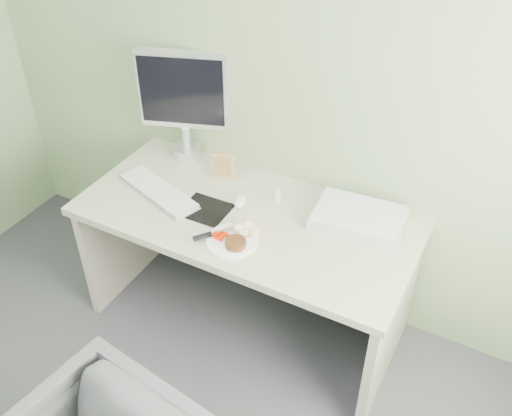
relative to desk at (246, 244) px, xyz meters
The scene contains 14 objects.
wall_back 0.89m from the desk, 90.00° to the left, with size 3.50×3.50×0.00m, color #89A271.
desk is the anchor object (origin of this frame).
plate 0.28m from the desk, 78.39° to the right, with size 0.23×0.23×0.01m, color white.
steak 0.32m from the desk, 71.86° to the right, with size 0.09×0.09×0.03m, color black.
potato_pile 0.27m from the desk, 63.08° to the right, with size 0.10×0.07×0.05m, color tan.
carrot_heap 0.30m from the desk, 92.84° to the right, with size 0.05×0.05×0.04m, color red.
steak_knife 0.31m from the desk, 104.04° to the right, with size 0.15×0.19×0.02m.
mousepad 0.27m from the desk, 162.23° to the right, with size 0.22×0.20×0.00m, color black.
keyboard 0.50m from the desk, behind, with size 0.47×0.14×0.02m, color white.
computer_mouse 0.22m from the desk, 139.12° to the left, with size 0.05×0.10×0.03m, color white.
photo_frame 0.41m from the desk, 138.75° to the left, with size 0.12×0.01×0.15m, color #9E7B49.
eyedrop_bottle 0.29m from the desk, 64.86° to the left, with size 0.03×0.03×0.08m.
scanner 0.56m from the desk, 20.07° to the left, with size 0.41×0.27×0.06m, color #ACAFB3.
monitor 0.80m from the desk, 148.72° to the left, with size 0.47×0.20×0.58m.
Camera 1 is at (1.03, -0.20, 2.39)m, focal length 40.00 mm.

